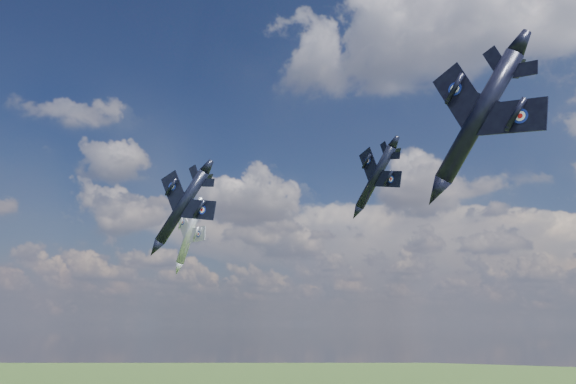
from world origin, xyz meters
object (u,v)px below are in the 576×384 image
at_px(jet_lead_navy, 182,206).
at_px(jet_right_navy, 478,118).
at_px(jet_left_silver, 189,235).
at_px(jet_high_navy, 376,177).

xyz_separation_m(jet_lead_navy, jet_right_navy, (36.12, -7.16, 3.04)).
bearing_deg(jet_left_silver, jet_right_navy, -5.80).
height_order(jet_lead_navy, jet_high_navy, jet_high_navy).
distance_m(jet_right_navy, jet_left_silver, 52.09).
relative_size(jet_lead_navy, jet_high_navy, 1.05).
distance_m(jet_high_navy, jet_left_silver, 30.35).
distance_m(jet_lead_navy, jet_left_silver, 18.99).
xyz_separation_m(jet_lead_navy, jet_left_silver, (-10.49, 15.83, -0.55)).
bearing_deg(jet_right_navy, jet_high_navy, 139.36).
xyz_separation_m(jet_lead_navy, jet_high_navy, (19.09, 18.23, 5.82)).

